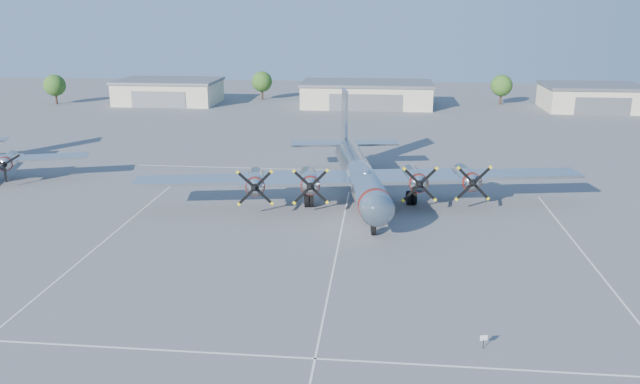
# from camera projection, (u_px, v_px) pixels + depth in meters

# --- Properties ---
(ground) EXTENTS (260.00, 260.00, 0.00)m
(ground) POSITION_uv_depth(u_px,v_px,m) (340.00, 236.00, 60.02)
(ground) COLOR #535356
(ground) RESTS_ON ground
(parking_lines) EXTENTS (60.00, 50.08, 0.01)m
(parking_lines) POSITION_uv_depth(u_px,v_px,m) (339.00, 242.00, 58.35)
(parking_lines) COLOR silver
(parking_lines) RESTS_ON ground
(hangar_west) EXTENTS (22.60, 14.60, 5.40)m
(hangar_west) POSITION_uv_depth(u_px,v_px,m) (169.00, 91.00, 141.80)
(hangar_west) COLOR #BEB797
(hangar_west) RESTS_ON ground
(hangar_center) EXTENTS (28.60, 14.60, 5.40)m
(hangar_center) POSITION_uv_depth(u_px,v_px,m) (367.00, 94.00, 137.40)
(hangar_center) COLOR #BEB797
(hangar_center) RESTS_ON ground
(hangar_east) EXTENTS (20.60, 14.60, 5.40)m
(hangar_east) POSITION_uv_depth(u_px,v_px,m) (592.00, 97.00, 132.69)
(hangar_east) COLOR #BEB797
(hangar_east) RESTS_ON ground
(tree_far_west) EXTENTS (4.80, 4.80, 6.64)m
(tree_far_west) POSITION_uv_depth(u_px,v_px,m) (55.00, 85.00, 140.04)
(tree_far_west) COLOR #382619
(tree_far_west) RESTS_ON ground
(tree_west) EXTENTS (4.80, 4.80, 6.64)m
(tree_west) POSITION_uv_depth(u_px,v_px,m) (262.00, 82.00, 147.08)
(tree_west) COLOR #382619
(tree_west) RESTS_ON ground
(tree_east) EXTENTS (4.80, 4.80, 6.64)m
(tree_east) POSITION_uv_depth(u_px,v_px,m) (502.00, 86.00, 139.78)
(tree_east) COLOR #382619
(tree_east) RESTS_ON ground
(main_bomber_b29) EXTENTS (53.76, 41.31, 10.77)m
(main_bomber_b29) POSITION_uv_depth(u_px,v_px,m) (358.00, 200.00, 71.18)
(main_bomber_b29) COLOR silver
(main_bomber_b29) RESTS_ON ground
(info_placard) EXTENTS (0.49, 0.16, 0.95)m
(info_placard) POSITION_uv_depth(u_px,v_px,m) (484.00, 339.00, 40.03)
(info_placard) COLOR black
(info_placard) RESTS_ON ground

